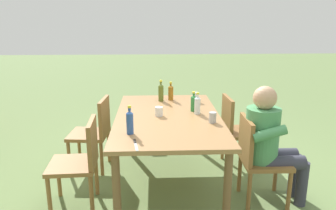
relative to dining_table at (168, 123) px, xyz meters
The scene contains 17 objects.
ground_plane 0.70m from the dining_table, ahead, with size 24.00×24.00×0.00m, color #6B844C.
dining_table is the anchor object (origin of this frame).
chair_near_left 0.97m from the dining_table, 115.83° to the right, with size 0.45×0.45×0.87m.
chair_near_right 0.96m from the dining_table, 64.26° to the right, with size 0.46×0.46×0.87m.
chair_far_left 0.96m from the dining_table, 115.73° to the left, with size 0.46×0.46×0.87m.
chair_far_right 0.96m from the dining_table, 64.48° to the left, with size 0.48×0.48×0.87m.
person_in_white_shirt 1.04m from the dining_table, 113.30° to the right, with size 0.47×0.61×1.18m.
bottle_olive 0.66m from the dining_table, ahead, with size 0.06×0.06×0.26m.
bottle_blue 0.66m from the dining_table, 144.87° to the left, with size 0.06×0.06×0.26m.
bottle_amber 0.70m from the dining_table, ahead, with size 0.06×0.06×0.23m.
bottle_clear 0.37m from the dining_table, 79.52° to the right, with size 0.06×0.06×0.24m.
bottle_green 0.38m from the dining_table, 59.33° to the right, with size 0.06×0.06×0.22m.
cup_glass 0.68m from the dining_table, 32.66° to the right, with size 0.08×0.08×0.12m, color silver.
cup_white 0.16m from the dining_table, 84.86° to the left, with size 0.08×0.08×0.10m, color white.
cup_steel 0.51m from the dining_table, 119.35° to the right, with size 0.07×0.07×0.11m, color #B2B7BC.
table_knife 0.84m from the dining_table, 158.75° to the left, with size 0.24×0.06×0.01m.
backpack_by_near_side 1.42m from the dining_table, 10.81° to the left, with size 0.32×0.25×0.41m.
Camera 1 is at (-3.33, 0.15, 1.82)m, focal length 35.42 mm.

